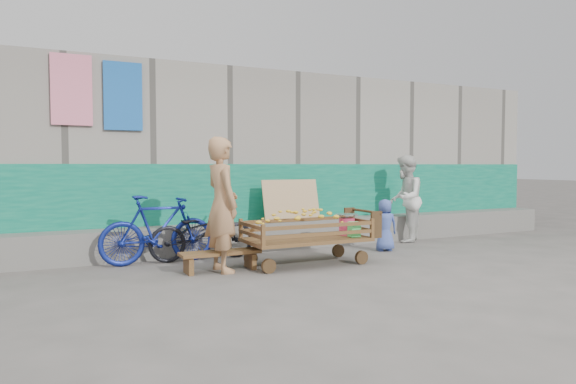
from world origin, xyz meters
name	(u,v)px	position (x,y,z in m)	size (l,w,h in m)	color
ground	(348,276)	(0.00, 0.00, 0.00)	(80.00, 80.00, 0.00)	#52504B
building_wall	(236,161)	(0.00, 4.05, 1.47)	(12.00, 3.50, 3.00)	gray
banana_cart	(304,226)	(-0.15, 0.89, 0.54)	(1.86, 0.85, 0.79)	brown
bench	(220,256)	(-1.34, 0.99, 0.19)	(1.05, 0.32, 0.26)	brown
vendor_man	(222,205)	(-1.32, 0.96, 0.87)	(0.64, 0.42, 1.75)	#B17E53
woman	(405,198)	(2.50, 2.02, 0.78)	(0.76, 0.59, 1.56)	silver
child	(385,225)	(1.55, 1.35, 0.42)	(0.41, 0.27, 0.84)	#4359A9
bicycle_dark	(202,232)	(-1.32, 1.86, 0.41)	(0.54, 1.56, 0.82)	black
bicycle_blue	(158,229)	(-1.96, 1.85, 0.48)	(0.45, 1.61, 0.97)	navy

